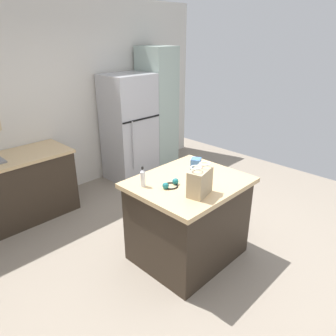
{
  "coord_description": "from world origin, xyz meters",
  "views": [
    {
      "loc": [
        -2.28,
        -1.81,
        2.31
      ],
      "look_at": [
        -0.04,
        0.38,
        0.97
      ],
      "focal_mm": 34.03,
      "sensor_mm": 36.0,
      "label": 1
    }
  ],
  "objects_px": {
    "refrigerator": "(129,128)",
    "tall_cabinet": "(157,110)",
    "small_box": "(196,165)",
    "kitchen_island": "(188,219)",
    "shopping_bag": "(200,182)",
    "ear_defenders": "(171,184)",
    "bottle": "(143,178)"
  },
  "relations": [
    {
      "from": "small_box",
      "to": "ear_defenders",
      "type": "height_order",
      "value": "small_box"
    },
    {
      "from": "tall_cabinet",
      "to": "shopping_bag",
      "type": "bearing_deg",
      "value": -126.2
    },
    {
      "from": "small_box",
      "to": "bottle",
      "type": "xyz_separation_m",
      "value": [
        -0.64,
        0.13,
        0.02
      ]
    },
    {
      "from": "bottle",
      "to": "ear_defenders",
      "type": "bearing_deg",
      "value": -47.1
    },
    {
      "from": "kitchen_island",
      "to": "tall_cabinet",
      "type": "bearing_deg",
      "value": 53.19
    },
    {
      "from": "kitchen_island",
      "to": "bottle",
      "type": "xyz_separation_m",
      "value": [
        -0.41,
        0.24,
        0.55
      ]
    },
    {
      "from": "small_box",
      "to": "ear_defenders",
      "type": "xyz_separation_m",
      "value": [
        -0.46,
        -0.06,
        -0.05
      ]
    },
    {
      "from": "refrigerator",
      "to": "small_box",
      "type": "bearing_deg",
      "value": -109.26
    },
    {
      "from": "shopping_bag",
      "to": "ear_defenders",
      "type": "distance_m",
      "value": 0.33
    },
    {
      "from": "refrigerator",
      "to": "kitchen_island",
      "type": "bearing_deg",
      "value": -113.85
    },
    {
      "from": "refrigerator",
      "to": "ear_defenders",
      "type": "height_order",
      "value": "refrigerator"
    },
    {
      "from": "kitchen_island",
      "to": "tall_cabinet",
      "type": "distance_m",
      "value": 2.68
    },
    {
      "from": "kitchen_island",
      "to": "bottle",
      "type": "bearing_deg",
      "value": 149.74
    },
    {
      "from": "ear_defenders",
      "to": "tall_cabinet",
      "type": "bearing_deg",
      "value": 48.83
    },
    {
      "from": "ear_defenders",
      "to": "shopping_bag",
      "type": "bearing_deg",
      "value": -77.31
    },
    {
      "from": "shopping_bag",
      "to": "small_box",
      "type": "xyz_separation_m",
      "value": [
        0.39,
        0.37,
        -0.06
      ]
    },
    {
      "from": "refrigerator",
      "to": "ear_defenders",
      "type": "xyz_separation_m",
      "value": [
        -1.15,
        -2.05,
        0.08
      ]
    },
    {
      "from": "ear_defenders",
      "to": "refrigerator",
      "type": "bearing_deg",
      "value": 60.66
    },
    {
      "from": "shopping_bag",
      "to": "bottle",
      "type": "distance_m",
      "value": 0.56
    },
    {
      "from": "tall_cabinet",
      "to": "small_box",
      "type": "xyz_separation_m",
      "value": [
        -1.33,
        -1.99,
        -0.06
      ]
    },
    {
      "from": "bottle",
      "to": "ear_defenders",
      "type": "height_order",
      "value": "bottle"
    },
    {
      "from": "tall_cabinet",
      "to": "shopping_bag",
      "type": "xyz_separation_m",
      "value": [
        -1.72,
        -2.36,
        -0.0
      ]
    },
    {
      "from": "tall_cabinet",
      "to": "ear_defenders",
      "type": "relative_size",
      "value": 10.54
    },
    {
      "from": "refrigerator",
      "to": "small_box",
      "type": "xyz_separation_m",
      "value": [
        -0.69,
        -1.99,
        0.13
      ]
    },
    {
      "from": "refrigerator",
      "to": "tall_cabinet",
      "type": "bearing_deg",
      "value": 0.02
    },
    {
      "from": "shopping_bag",
      "to": "bottle",
      "type": "height_order",
      "value": "shopping_bag"
    },
    {
      "from": "bottle",
      "to": "ear_defenders",
      "type": "xyz_separation_m",
      "value": [
        0.18,
        -0.2,
        -0.07
      ]
    },
    {
      "from": "refrigerator",
      "to": "bottle",
      "type": "xyz_separation_m",
      "value": [
        -1.34,
        -1.85,
        0.15
      ]
    },
    {
      "from": "kitchen_island",
      "to": "refrigerator",
      "type": "relative_size",
      "value": 0.66
    },
    {
      "from": "bottle",
      "to": "kitchen_island",
      "type": "bearing_deg",
      "value": -30.26
    },
    {
      "from": "ear_defenders",
      "to": "kitchen_island",
      "type": "bearing_deg",
      "value": -10.47
    },
    {
      "from": "kitchen_island",
      "to": "shopping_bag",
      "type": "xyz_separation_m",
      "value": [
        -0.16,
        -0.26,
        0.59
      ]
    }
  ]
}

